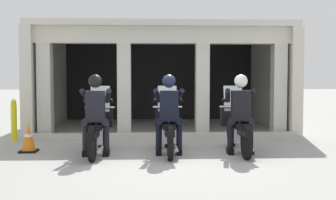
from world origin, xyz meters
name	(u,v)px	position (x,y,z in m)	size (l,w,h in m)	color
ground_plane	(163,132)	(0.00, 3.00, 0.00)	(80.00, 80.00, 0.00)	#999993
station_building	(161,66)	(-0.01, 4.77, 1.87)	(7.28, 4.69, 3.01)	black
kerb_strip	(164,135)	(-0.01, 1.99, 0.06)	(6.78, 0.24, 0.12)	#B7B5AD
motorcycle_left	(98,129)	(-1.42, -0.09, 0.50)	(0.62, 2.04, 1.35)	black
police_officer_left	(96,108)	(-1.42, -0.37, 0.94)	(0.63, 0.61, 1.58)	black
motorcycle_center	(168,128)	(0.00, -0.03, 0.50)	(0.62, 2.04, 1.35)	black
police_officer_center	(169,107)	(0.00, -0.31, 0.94)	(0.63, 0.61, 1.58)	black
motorcycle_right	(237,127)	(1.42, -0.03, 0.50)	(0.62, 2.04, 1.35)	black
police_officer_right	(240,107)	(1.42, -0.31, 0.94)	(0.63, 0.61, 1.58)	black
traffic_cone_flank	(29,138)	(-2.85, 0.11, 0.29)	(0.34, 0.34, 0.59)	black
bollard_kerbside	(14,120)	(-3.63, 1.59, 0.50)	(0.14, 0.14, 1.01)	yellow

